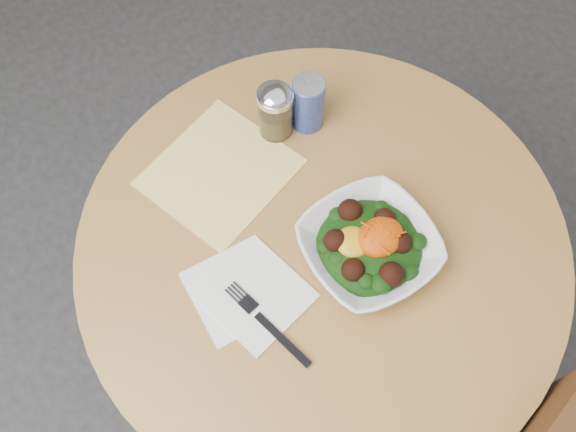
# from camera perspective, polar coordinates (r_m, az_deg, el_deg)

# --- Properties ---
(ground) EXTENTS (6.00, 6.00, 0.00)m
(ground) POSITION_cam_1_polar(r_m,az_deg,el_deg) (1.87, 1.98, -11.64)
(ground) COLOR #2B2B2D
(ground) RESTS_ON ground
(table) EXTENTS (0.90, 0.90, 0.75)m
(table) POSITION_cam_1_polar(r_m,az_deg,el_deg) (1.35, 2.70, -5.66)
(table) COLOR black
(table) RESTS_ON ground
(cloth_napkin) EXTENTS (0.31, 0.29, 0.00)m
(cloth_napkin) POSITION_cam_1_polar(r_m,az_deg,el_deg) (1.24, -6.08, 3.90)
(cloth_napkin) COLOR yellow
(cloth_napkin) RESTS_ON table
(paper_napkins) EXTENTS (0.20, 0.21, 0.00)m
(paper_napkins) POSITION_cam_1_polar(r_m,az_deg,el_deg) (1.13, -3.63, -6.83)
(paper_napkins) COLOR white
(paper_napkins) RESTS_ON table
(salad_bowl) EXTENTS (0.24, 0.24, 0.09)m
(salad_bowl) POSITION_cam_1_polar(r_m,az_deg,el_deg) (1.13, 7.23, -2.66)
(salad_bowl) COLOR white
(salad_bowl) RESTS_ON table
(fork) EXTENTS (0.05, 0.20, 0.00)m
(fork) POSITION_cam_1_polar(r_m,az_deg,el_deg) (1.11, -2.05, -9.38)
(fork) COLOR black
(fork) RESTS_ON table
(spice_shaker) EXTENTS (0.07, 0.07, 0.13)m
(spice_shaker) POSITION_cam_1_polar(r_m,az_deg,el_deg) (1.23, -1.14, 9.28)
(spice_shaker) COLOR silver
(spice_shaker) RESTS_ON table
(beverage_can) EXTENTS (0.06, 0.06, 0.12)m
(beverage_can) POSITION_cam_1_polar(r_m,az_deg,el_deg) (1.25, 1.80, 9.99)
(beverage_can) COLOR #0D1897
(beverage_can) RESTS_ON table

